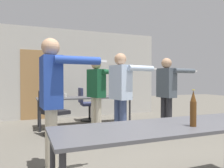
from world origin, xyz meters
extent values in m
cube|color=beige|center=(0.00, 5.36, 1.37)|extent=(5.67, 0.10, 2.74)
cube|color=#AD7F4C|center=(-1.10, 5.31, 1.02)|extent=(0.90, 0.02, 2.05)
cube|color=#4C4C51|center=(-0.07, 0.28, 0.72)|extent=(2.32, 0.72, 0.03)
cylinder|color=#2D2D33|center=(-1.18, 0.58, 0.35)|extent=(0.05, 0.05, 0.70)
cube|color=#4C4C51|center=(0.01, 3.92, 0.72)|extent=(2.36, 0.70, 0.03)
cylinder|color=#2D2D33|center=(-1.11, 3.63, 0.35)|extent=(0.05, 0.05, 0.70)
cylinder|color=#2D2D33|center=(1.13, 3.63, 0.35)|extent=(0.05, 0.05, 0.70)
cylinder|color=#2D2D33|center=(-1.11, 4.22, 0.35)|extent=(0.05, 0.05, 0.70)
cylinder|color=#2D2D33|center=(1.13, 4.22, 0.35)|extent=(0.05, 0.05, 0.70)
cylinder|color=#3D4C75|center=(0.22, 2.31, 0.40)|extent=(0.13, 0.13, 0.81)
cylinder|color=#3D4C75|center=(0.25, 2.13, 0.40)|extent=(0.13, 0.13, 0.81)
cube|color=silver|center=(0.24, 2.22, 1.13)|extent=(0.32, 0.47, 0.64)
sphere|color=tan|center=(0.24, 2.22, 1.56)|extent=(0.22, 0.22, 0.22)
cylinder|color=silver|center=(0.19, 2.48, 1.11)|extent=(0.10, 0.10, 0.55)
cylinder|color=silver|center=(0.56, 2.01, 1.38)|extent=(0.56, 0.20, 0.10)
cube|color=white|center=(0.86, 2.06, 1.38)|extent=(0.12, 0.06, 0.03)
cylinder|color=beige|center=(-1.11, 1.42, 0.41)|extent=(0.13, 0.13, 0.82)
cylinder|color=beige|center=(-1.10, 1.25, 0.41)|extent=(0.13, 0.13, 0.82)
cube|color=#23429E|center=(-1.11, 1.33, 1.15)|extent=(0.25, 0.42, 0.65)
sphere|color=tan|center=(-1.11, 1.33, 1.59)|extent=(0.23, 0.23, 0.23)
cylinder|color=#23429E|center=(-1.12, 1.59, 1.13)|extent=(0.10, 0.10, 0.56)
cylinder|color=#23429E|center=(-0.81, 1.10, 1.41)|extent=(0.57, 0.13, 0.10)
cube|color=white|center=(-0.50, 1.12, 1.41)|extent=(0.12, 0.04, 0.03)
cylinder|color=#28282D|center=(1.40, 2.51, 0.40)|extent=(0.12, 0.12, 0.79)
cylinder|color=#28282D|center=(1.42, 2.34, 0.40)|extent=(0.12, 0.12, 0.79)
cube|color=#4C5660|center=(1.41, 2.42, 1.11)|extent=(0.27, 0.43, 0.63)
sphere|color=tan|center=(1.41, 2.42, 1.53)|extent=(0.22, 0.22, 0.22)
cylinder|color=#4C5660|center=(1.38, 2.67, 1.09)|extent=(0.10, 0.10, 0.54)
cylinder|color=#4C5660|center=(1.71, 2.20, 1.36)|extent=(0.55, 0.16, 0.10)
cube|color=white|center=(2.01, 2.24, 1.36)|extent=(0.12, 0.05, 0.03)
cylinder|color=beige|center=(0.02, 3.20, 0.39)|extent=(0.13, 0.13, 0.79)
cylinder|color=beige|center=(0.07, 3.03, 0.39)|extent=(0.13, 0.13, 0.79)
cube|color=#195633|center=(0.05, 3.11, 1.10)|extent=(0.35, 0.47, 0.62)
sphere|color=tan|center=(0.05, 3.11, 1.51)|extent=(0.22, 0.22, 0.22)
cylinder|color=#195633|center=(-0.03, 3.36, 1.08)|extent=(0.10, 0.10, 0.54)
cylinder|color=#195633|center=(0.38, 2.94, 1.35)|extent=(0.54, 0.25, 0.10)
cube|color=white|center=(0.66, 3.03, 1.35)|extent=(0.13, 0.07, 0.03)
cylinder|color=black|center=(0.30, 4.56, 0.01)|extent=(0.52, 0.52, 0.03)
cylinder|color=black|center=(0.30, 4.56, 0.23)|extent=(0.06, 0.06, 0.41)
cube|color=navy|center=(0.30, 4.56, 0.48)|extent=(0.48, 0.48, 0.08)
cube|color=navy|center=(0.04, 4.57, 0.73)|extent=(0.08, 0.44, 0.42)
cylinder|color=black|center=(-0.81, 3.29, 0.01)|extent=(0.52, 0.52, 0.03)
cylinder|color=black|center=(-0.81, 3.29, 0.23)|extent=(0.06, 0.06, 0.41)
cube|color=black|center=(-0.81, 3.29, 0.48)|extent=(0.60, 0.60, 0.08)
cube|color=black|center=(-1.05, 3.19, 0.73)|extent=(0.21, 0.43, 0.42)
cylinder|color=#563314|center=(0.08, 0.14, 0.85)|extent=(0.06, 0.06, 0.24)
cone|color=#563314|center=(0.08, 0.14, 1.02)|extent=(0.05, 0.05, 0.11)
cylinder|color=gold|center=(0.08, 0.14, 1.08)|extent=(0.03, 0.03, 0.01)
cylinder|color=silver|center=(-0.47, 4.05, 0.78)|extent=(0.07, 0.07, 0.09)
camera|label=1|loc=(-1.40, -1.50, 1.18)|focal=35.00mm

